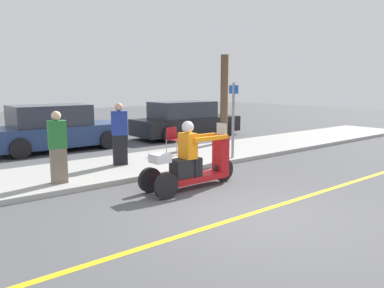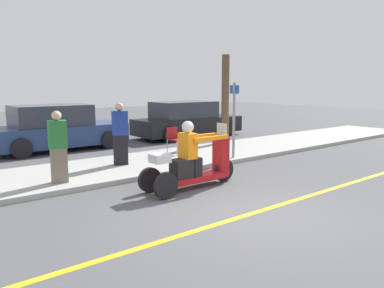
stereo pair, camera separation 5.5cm
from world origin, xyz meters
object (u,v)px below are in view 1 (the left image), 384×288
folding_chair_curbside (174,137)px  parked_car_lot_right (55,129)px  motorcycle_trike (192,164)px  tree_trunk (224,99)px  spectator_by_tree (58,149)px  parked_car_lot_center (186,120)px  street_sign (233,117)px  spectator_end_of_line (120,135)px

folding_chair_curbside → parked_car_lot_right: size_ratio=0.18×
motorcycle_trike → tree_trunk: 6.06m
spectator_by_tree → folding_chair_curbside: 4.27m
tree_trunk → motorcycle_trike: bearing=-140.0°
parked_car_lot_center → street_sign: street_sign is taller
street_sign → parked_car_lot_right: bearing=122.9°
spectator_by_tree → tree_trunk: tree_trunk is taller
spectator_end_of_line → parked_car_lot_center: (5.19, 3.84, -0.20)m
spectator_by_tree → tree_trunk: 7.18m
motorcycle_trike → tree_trunk: size_ratio=0.74×
parked_car_lot_right → spectator_end_of_line: bearing=-85.1°
spectator_end_of_line → tree_trunk: 5.09m
folding_chair_curbside → parked_car_lot_center: parked_car_lot_center is taller
street_sign → motorcycle_trike: bearing=-151.2°
tree_trunk → street_sign: bearing=-128.3°
folding_chair_curbside → parked_car_lot_right: (-2.47, 3.62, 0.11)m
motorcycle_trike → folding_chair_curbside: (1.77, 3.14, 0.09)m
parked_car_lot_right → tree_trunk: (5.25, -2.94, 0.99)m
spectator_end_of_line → folding_chair_curbside: (2.12, 0.45, -0.30)m
motorcycle_trike → parked_car_lot_center: parked_car_lot_center is taller
motorcycle_trike → spectator_end_of_line: (-0.35, 2.69, 0.39)m
spectator_by_tree → parked_car_lot_center: (7.13, 4.69, -0.16)m
spectator_by_tree → parked_car_lot_right: bearing=72.1°
spectator_end_of_line → parked_car_lot_center: size_ratio=0.34×
parked_car_lot_right → street_sign: size_ratio=2.06×
folding_chair_curbside → tree_trunk: bearing=13.9°
spectator_by_tree → motorcycle_trike: bearing=-38.7°
spectator_by_tree → folding_chair_curbside: size_ratio=1.93×
folding_chair_curbside → street_sign: 2.02m
tree_trunk → folding_chair_curbside: bearing=-166.1°
motorcycle_trike → parked_car_lot_center: 8.13m
spectator_by_tree → parked_car_lot_center: 8.54m
tree_trunk → spectator_end_of_line: bearing=-167.0°
parked_car_lot_right → parked_car_lot_center: parked_car_lot_right is taller
motorcycle_trike → folding_chair_curbside: bearing=60.5°
spectator_by_tree → parked_car_lot_center: size_ratio=0.33×
motorcycle_trike → folding_chair_curbside: size_ratio=2.91×
parked_car_lot_center → street_sign: 5.50m
spectator_by_tree → folding_chair_curbside: (4.06, 1.30, -0.26)m
spectator_by_tree → street_sign: bearing=-4.0°
motorcycle_trike → parked_car_lot_center: bearing=53.4°
parked_car_lot_right → parked_car_lot_center: size_ratio=0.94×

